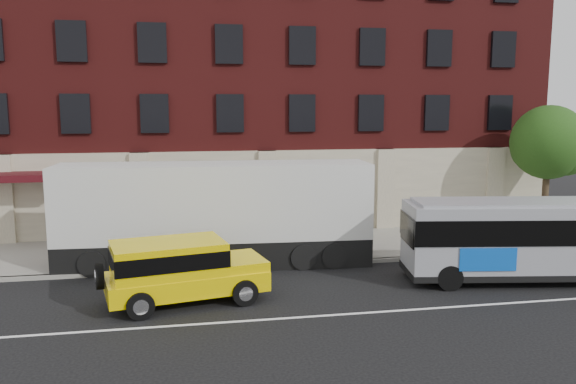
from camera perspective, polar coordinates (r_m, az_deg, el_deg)
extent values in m
plane|color=black|center=(17.41, 3.79, -12.73)|extent=(120.00, 120.00, 0.00)
cube|color=#9A978C|center=(25.81, -1.14, -5.43)|extent=(60.00, 6.00, 0.15)
cube|color=#9A978C|center=(22.95, 0.08, -7.22)|extent=(60.00, 0.25, 0.15)
cube|color=white|center=(17.86, 3.39, -12.14)|extent=(60.00, 0.12, 0.01)
cube|color=#551414|center=(32.99, -3.47, 10.87)|extent=(30.00, 10.00, 15.00)
cube|color=beige|center=(28.17, -2.09, 0.05)|extent=(30.00, 0.35, 4.00)
cube|color=#400B11|center=(27.77, -24.90, 1.43)|extent=(4.20, 2.20, 0.30)
cube|color=beige|center=(28.90, -26.32, -0.62)|extent=(0.90, 0.55, 4.00)
cube|color=beige|center=(27.85, -14.37, -0.31)|extent=(0.90, 0.55, 4.00)
cube|color=beige|center=(28.07, -2.06, 0.02)|extent=(0.90, 0.55, 4.00)
cube|color=beige|center=(29.54, 9.53, 0.34)|extent=(0.90, 0.55, 4.00)
cube|color=beige|center=(32.08, 19.66, 0.60)|extent=(0.90, 0.55, 4.00)
cube|color=black|center=(28.03, -20.30, 7.29)|extent=(1.30, 0.20, 1.80)
cube|color=black|center=(27.66, -13.08, 7.59)|extent=(1.30, 0.20, 1.80)
cube|color=black|center=(27.73, -5.77, 7.76)|extent=(1.30, 0.20, 1.80)
cube|color=black|center=(28.24, 1.39, 7.82)|extent=(1.30, 0.20, 1.80)
cube|color=black|center=(29.16, 8.20, 7.76)|extent=(1.30, 0.20, 1.80)
cube|color=black|center=(30.45, 14.51, 7.61)|extent=(1.30, 0.20, 1.80)
cube|color=black|center=(32.08, 20.24, 7.39)|extent=(1.30, 0.20, 1.80)
cube|color=black|center=(28.17, -20.64, 13.80)|extent=(1.30, 0.20, 1.80)
cube|color=black|center=(27.80, -13.31, 14.19)|extent=(1.30, 0.20, 1.80)
cube|color=black|center=(27.87, -5.87, 14.36)|extent=(1.30, 0.20, 1.80)
cube|color=black|center=(28.37, 1.42, 14.29)|extent=(1.30, 0.20, 1.80)
cube|color=black|center=(29.29, 8.34, 14.03)|extent=(1.30, 0.20, 1.80)
cube|color=black|center=(30.58, 14.74, 13.61)|extent=(1.30, 0.20, 1.80)
cube|color=black|center=(32.20, 20.54, 13.08)|extent=(1.30, 0.20, 1.80)
cube|color=black|center=(28.61, -23.36, -1.33)|extent=(2.60, 0.15, 2.80)
cube|color=black|center=(27.87, -11.26, -1.03)|extent=(2.60, 0.15, 2.80)
cube|color=black|center=(28.42, 0.93, -0.68)|extent=(2.60, 0.15, 2.80)
cube|color=black|center=(30.17, 12.17, -0.34)|extent=(2.60, 0.15, 2.80)
cylinder|color=slate|center=(22.93, -21.47, -4.81)|extent=(0.07, 0.07, 2.50)
cube|color=silver|center=(22.62, -21.65, -2.92)|extent=(0.30, 0.03, 0.40)
cube|color=silver|center=(22.72, -21.58, -4.16)|extent=(0.30, 0.03, 0.35)
cylinder|color=#35251A|center=(31.07, 24.08, -0.83)|extent=(0.32, 0.32, 3.00)
sphere|color=#1B3F12|center=(30.77, 24.41, 4.51)|extent=(3.60, 3.60, 3.60)
sphere|color=#1B3F12|center=(30.88, 25.84, 3.50)|extent=(2.20, 2.20, 2.20)
sphere|color=#1B3F12|center=(30.79, 23.02, 3.85)|extent=(2.00, 2.00, 2.00)
cube|color=#94969D|center=(22.93, 24.98, -4.15)|extent=(10.96, 3.87, 2.55)
cube|color=black|center=(23.21, 24.80, -7.01)|extent=(11.01, 3.92, 0.22)
cube|color=#94969D|center=(22.70, 25.19, -0.89)|extent=(10.38, 3.52, 0.11)
cube|color=black|center=(22.85, 25.05, -3.11)|extent=(11.04, 3.95, 0.89)
cube|color=blue|center=(20.88, 19.21, -6.34)|extent=(1.95, 0.34, 0.81)
cylinder|color=black|center=(20.77, 15.73, -8.18)|extent=(0.93, 0.40, 0.89)
cylinder|color=black|center=(22.63, 14.21, -6.73)|extent=(0.93, 0.40, 0.89)
cube|color=#FFDD00|center=(19.11, -9.98, -8.72)|extent=(5.36, 3.06, 0.63)
cube|color=#FFDD00|center=(18.77, -11.78, -6.42)|extent=(3.81, 2.71, 1.05)
cube|color=black|center=(18.76, -11.79, -6.26)|extent=(3.85, 2.76, 0.52)
cube|color=#FFDD00|center=(19.39, -4.97, -6.91)|extent=(1.94, 2.27, 0.31)
cube|color=black|center=(19.74, -2.69, -7.87)|extent=(0.40, 1.66, 0.58)
cylinder|color=black|center=(18.64, -18.17, -7.95)|extent=(0.39, 0.83, 0.80)
cylinder|color=black|center=(18.63, -4.31, -9.91)|extent=(0.88, 0.46, 0.84)
cylinder|color=silver|center=(18.63, -4.31, -9.91)|extent=(0.52, 0.40, 0.46)
cylinder|color=black|center=(20.51, -6.08, -8.20)|extent=(0.88, 0.46, 0.84)
cylinder|color=silver|center=(20.51, -6.08, -8.20)|extent=(0.52, 0.40, 0.46)
cylinder|color=black|center=(17.97, -14.42, -10.87)|extent=(0.88, 0.46, 0.84)
cylinder|color=silver|center=(17.97, -14.42, -10.87)|extent=(0.52, 0.40, 0.46)
cylinder|color=black|center=(19.92, -15.23, -8.97)|extent=(0.88, 0.46, 0.84)
cylinder|color=silver|center=(19.92, -15.23, -8.97)|extent=(0.52, 0.40, 0.46)
cube|color=black|center=(23.32, -7.13, -5.80)|extent=(12.32, 3.11, 1.12)
cube|color=silver|center=(22.90, -7.22, -0.86)|extent=(12.32, 3.15, 2.95)
cylinder|color=black|center=(22.67, -18.84, -6.75)|extent=(1.03, 0.34, 1.02)
cylinder|color=black|center=(24.89, -17.78, -5.35)|extent=(1.03, 0.34, 1.02)
cylinder|color=black|center=(22.45, -15.77, -6.76)|extent=(1.03, 0.34, 1.02)
cylinder|color=black|center=(24.69, -14.98, -5.34)|extent=(1.03, 0.34, 1.02)
cylinder|color=black|center=(22.45, 1.54, -6.43)|extent=(1.03, 0.34, 1.02)
cylinder|color=black|center=(24.69, 0.70, -5.04)|extent=(1.03, 0.34, 1.02)
cylinder|color=black|center=(22.67, 4.61, -6.31)|extent=(1.03, 0.34, 1.02)
cylinder|color=black|center=(24.89, 3.50, -4.95)|extent=(1.03, 0.34, 1.02)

